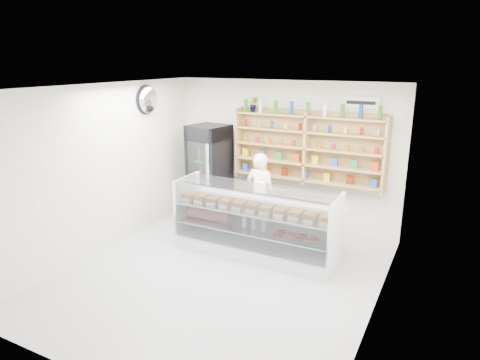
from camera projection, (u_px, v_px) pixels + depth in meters
The scene contains 8 objects.
room at pixel (219, 187), 6.12m from camera, with size 5.00×5.00×5.00m.
display_counter at pixel (255, 235), 7.14m from camera, with size 2.74×0.82×1.19m.
shop_worker at pixel (260, 194), 7.87m from camera, with size 0.56×0.37×1.55m, color white.
drinks_cooler at pixel (209, 173), 8.55m from camera, with size 0.78×0.76×1.93m.
wall_shelving at pixel (306, 148), 7.85m from camera, with size 2.84×0.28×1.33m.
potted_plant at pixel (254, 104), 8.12m from camera, with size 0.16×0.13×0.29m, color #1E6626.
security_mirror at pixel (149, 100), 7.82m from camera, with size 0.15×0.50×0.50m, color silver.
wall_sign at pixel (361, 103), 7.33m from camera, with size 0.62×0.03×0.20m, color white.
Camera 1 is at (2.97, -5.07, 3.17)m, focal length 32.00 mm.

